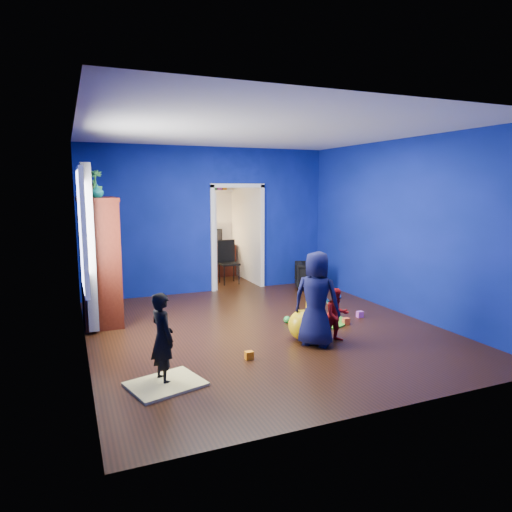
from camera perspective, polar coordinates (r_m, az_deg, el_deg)
name	(u,v)px	position (r m, az deg, el deg)	size (l,w,h in m)	color
floor	(264,329)	(6.93, 1.03, -9.13)	(5.00, 5.50, 0.01)	black
ceiling	(265,131)	(6.65, 1.10, 15.41)	(5.00, 5.50, 0.01)	white
wall_back	(209,220)	(9.21, -5.85, 4.46)	(5.00, 0.02, 2.90)	navy
wall_front	(387,261)	(4.28, 16.02, -0.66)	(5.00, 0.02, 2.90)	navy
wall_left	(81,241)	(6.08, -21.05, 1.77)	(0.02, 5.50, 2.90)	navy
wall_right	(402,227)	(7.97, 17.78, 3.44)	(0.02, 5.50, 2.90)	navy
alcove	(224,226)	(10.24, -4.04, 3.78)	(1.00, 1.75, 2.50)	silver
armchair	(311,275)	(9.61, 6.85, -2.41)	(0.61, 0.62, 0.57)	black
child_black	(162,338)	(5.11, -11.62, -9.99)	(0.37, 0.24, 1.00)	black
child_navy	(316,299)	(6.15, 7.56, -5.33)	(0.63, 0.41, 1.28)	#10153B
toddler_red	(336,315)	(6.41, 10.03, -7.27)	(0.36, 0.28, 0.75)	red
vase	(97,191)	(7.13, -19.24, 7.68)	(0.18, 0.18, 0.19)	#0D5A6C
potted_plant	(95,183)	(7.65, -19.53, 8.55)	(0.23, 0.23, 0.42)	green
tv_armoire	(99,260)	(7.52, -18.98, -0.53)	(0.58, 1.14, 1.96)	#401A0A
crt_tv	(102,258)	(7.51, -18.69, -0.21)	(0.46, 0.70, 0.54)	silver
yellow_blanket	(166,384)	(5.19, -11.23, -15.43)	(0.75, 0.60, 0.03)	#F2E07A
hopper_ball	(304,325)	(6.45, 5.97, -8.58)	(0.43, 0.43, 0.43)	yellow
kid_chair	(319,321)	(6.53, 7.92, -8.06)	(0.28, 0.28, 0.50)	yellow
play_mat	(318,321)	(7.38, 7.73, -8.01)	(0.90, 0.90, 0.02)	green
toy_arch	(318,320)	(7.37, 7.74, -7.95)	(0.81, 0.81, 0.05)	#3F8CD8
window_left	(81,230)	(6.42, -21.06, 3.00)	(0.03, 0.95, 1.55)	white
curtain	(89,247)	(7.00, -20.13, 1.01)	(0.14, 0.42, 2.40)	slate
doorway	(238,239)	(9.44, -2.32, 2.16)	(1.16, 0.10, 2.10)	white
study_desk	(216,260)	(10.95, -5.05, -0.53)	(0.88, 0.44, 0.75)	#3D140A
desk_monitor	(214,236)	(10.98, -5.28, 2.52)	(0.40, 0.05, 0.32)	black
desk_lamp	(203,237)	(10.85, -6.60, 2.32)	(0.14, 0.14, 0.14)	#FFD88C
folding_chair	(229,263)	(10.03, -3.39, -0.87)	(0.40, 0.40, 0.92)	black
book_shelf	(213,191)	(10.91, -5.34, 8.11)	(0.88, 0.24, 0.04)	white
toy_0	(346,321)	(7.29, 11.18, -8.00)	(0.10, 0.08, 0.10)	#ED5627
toy_1	(338,296)	(8.88, 10.25, -4.92)	(0.11, 0.11, 0.11)	blue
toy_2	(249,355)	(5.78, -0.86, -12.30)	(0.10, 0.08, 0.10)	orange
toy_3	(287,319)	(7.25, 3.91, -7.90)	(0.11, 0.11, 0.11)	green
toy_4	(360,314)	(7.71, 12.85, -7.12)	(0.10, 0.08, 0.10)	#CF4ED2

